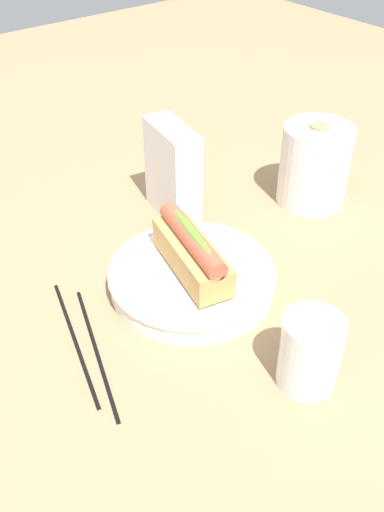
# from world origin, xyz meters

# --- Properties ---
(ground_plane) EXTENTS (2.40, 2.40, 0.00)m
(ground_plane) POSITION_xyz_m (0.00, 0.00, 0.00)
(ground_plane) COLOR #9E7A56
(serving_bowl) EXTENTS (0.23, 0.23, 0.03)m
(serving_bowl) POSITION_xyz_m (0.03, 0.02, 0.02)
(serving_bowl) COLOR white
(serving_bowl) RESTS_ON ground_plane
(hotdog_front) EXTENTS (0.16, 0.08, 0.06)m
(hotdog_front) POSITION_xyz_m (0.03, 0.02, 0.06)
(hotdog_front) COLOR tan
(hotdog_front) RESTS_ON serving_bowl
(water_glass) EXTENTS (0.07, 0.07, 0.09)m
(water_glass) POSITION_xyz_m (0.23, 0.02, 0.04)
(water_glass) COLOR white
(water_glass) RESTS_ON ground_plane
(paper_towel_roll) EXTENTS (0.11, 0.11, 0.13)m
(paper_towel_roll) POSITION_xyz_m (-0.02, 0.31, 0.07)
(paper_towel_roll) COLOR white
(paper_towel_roll) RESTS_ON ground_plane
(napkin_box) EXTENTS (0.12, 0.06, 0.15)m
(napkin_box) POSITION_xyz_m (-0.13, 0.11, 0.07)
(napkin_box) COLOR white
(napkin_box) RESTS_ON ground_plane
(chopstick_near) EXTENTS (0.21, 0.07, 0.01)m
(chopstick_near) POSITION_xyz_m (0.05, -0.14, 0.00)
(chopstick_near) COLOR black
(chopstick_near) RESTS_ON ground_plane
(chopstick_far) EXTENTS (0.21, 0.06, 0.01)m
(chopstick_far) POSITION_xyz_m (0.02, -0.16, 0.00)
(chopstick_far) COLOR black
(chopstick_far) RESTS_ON ground_plane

